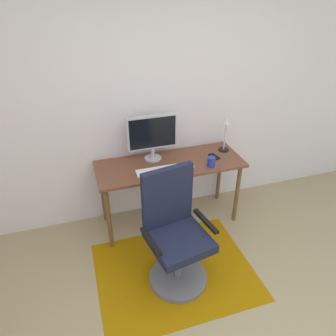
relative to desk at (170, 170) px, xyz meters
name	(u,v)px	position (x,y,z in m)	size (l,w,h in m)	color
wall_back	(164,101)	(0.05, 0.35, 0.62)	(6.00, 0.10, 2.60)	silver
area_rug	(175,271)	(-0.19, -0.73, -0.67)	(1.45, 1.15, 0.01)	#9C6404
desk	(170,170)	(0.00, 0.00, 0.00)	(1.53, 0.57, 0.76)	brown
monitor	(152,134)	(-0.14, 0.14, 0.37)	(0.52, 0.18, 0.48)	#B2B2B7
keyboard	(158,171)	(-0.17, -0.12, 0.09)	(0.43, 0.13, 0.02)	white
computer_mouse	(191,166)	(0.18, -0.14, 0.10)	(0.06, 0.10, 0.03)	white
coffee_cup	(211,162)	(0.38, -0.19, 0.13)	(0.08, 0.08, 0.10)	#23349D
cell_phone	(214,156)	(0.49, -0.02, 0.09)	(0.07, 0.14, 0.01)	black
desk_lamp	(226,129)	(0.65, 0.09, 0.35)	(0.11, 0.11, 0.38)	black
office_chair	(175,239)	(-0.20, -0.77, -0.22)	(0.61, 0.56, 1.09)	slate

